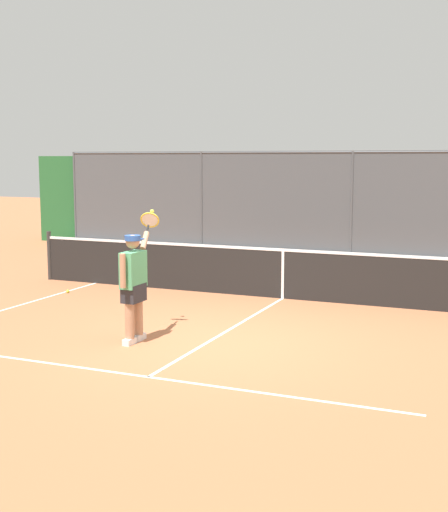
% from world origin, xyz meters
% --- Properties ---
extents(ground_plane, '(60.00, 60.00, 0.00)m').
position_xyz_m(ground_plane, '(0.00, 0.00, 0.00)').
color(ground_plane, '#A8603D').
extents(court_line_markings, '(8.48, 9.53, 0.01)m').
position_xyz_m(court_line_markings, '(0.00, 2.04, 0.00)').
color(court_line_markings, white).
rests_on(court_line_markings, ground).
extents(fence_backdrop, '(20.47, 1.37, 2.86)m').
position_xyz_m(fence_backdrop, '(0.00, -9.91, 1.36)').
color(fence_backdrop, '#474C51').
rests_on(fence_backdrop, ground).
extents(tennis_net, '(10.90, 0.09, 1.07)m').
position_xyz_m(tennis_net, '(0.00, -3.53, 0.49)').
color(tennis_net, '#2D2D2D').
rests_on(tennis_net, ground).
extents(tennis_player, '(0.46, 1.34, 1.86)m').
position_xyz_m(tennis_player, '(0.99, 0.33, 0.91)').
color(tennis_player, silver).
rests_on(tennis_player, ground).
extents(tennis_ball_near_net, '(0.07, 0.07, 0.07)m').
position_xyz_m(tennis_ball_near_net, '(4.11, -2.38, 0.03)').
color(tennis_ball_near_net, '#C1D138').
rests_on(tennis_ball_near_net, ground).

